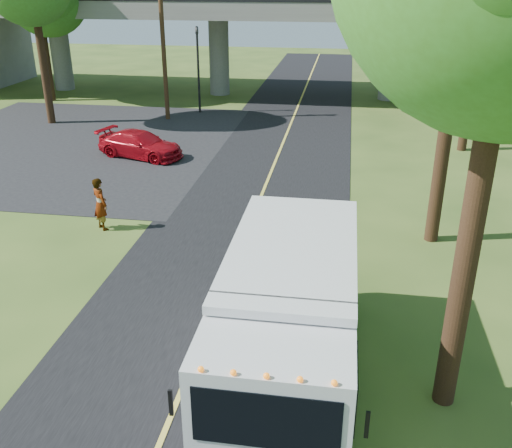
% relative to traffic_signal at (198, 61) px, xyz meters
% --- Properties ---
extents(ground, '(120.00, 120.00, 0.00)m').
position_rel_traffic_signal_xyz_m(ground, '(6.00, -26.00, -3.20)').
color(ground, '#31491A').
rests_on(ground, ground).
extents(road, '(7.00, 90.00, 0.02)m').
position_rel_traffic_signal_xyz_m(road, '(6.00, -16.00, -3.19)').
color(road, black).
rests_on(road, ground).
extents(parking_lot, '(16.00, 18.00, 0.01)m').
position_rel_traffic_signal_xyz_m(parking_lot, '(-5.00, -8.00, -3.19)').
color(parking_lot, black).
rests_on(parking_lot, ground).
extents(lane_line, '(0.12, 90.00, 0.01)m').
position_rel_traffic_signal_xyz_m(lane_line, '(6.00, -16.00, -3.17)').
color(lane_line, gold).
rests_on(lane_line, road).
extents(overpass, '(54.00, 10.00, 7.30)m').
position_rel_traffic_signal_xyz_m(overpass, '(6.00, 6.00, 1.36)').
color(overpass, slate).
rests_on(overpass, ground).
extents(traffic_signal, '(0.18, 0.22, 5.20)m').
position_rel_traffic_signal_xyz_m(traffic_signal, '(0.00, 0.00, 0.00)').
color(traffic_signal, black).
rests_on(traffic_signal, ground).
extents(utility_pole, '(1.60, 0.26, 9.00)m').
position_rel_traffic_signal_xyz_m(utility_pole, '(-1.50, -2.00, 1.40)').
color(utility_pole, '#472D19').
rests_on(utility_pole, ground).
extents(step_van, '(2.72, 7.25, 3.04)m').
position_rel_traffic_signal_xyz_m(step_van, '(8.20, -24.96, -1.55)').
color(step_van, silver).
rests_on(step_van, ground).
extents(red_sedan, '(4.60, 2.89, 1.24)m').
position_rel_traffic_signal_xyz_m(red_sedan, '(-0.51, -9.61, -2.58)').
color(red_sedan, maroon).
rests_on(red_sedan, ground).
extents(pedestrian, '(0.81, 0.78, 1.86)m').
position_rel_traffic_signal_xyz_m(pedestrian, '(0.99, -17.87, -2.27)').
color(pedestrian, gray).
rests_on(pedestrian, ground).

